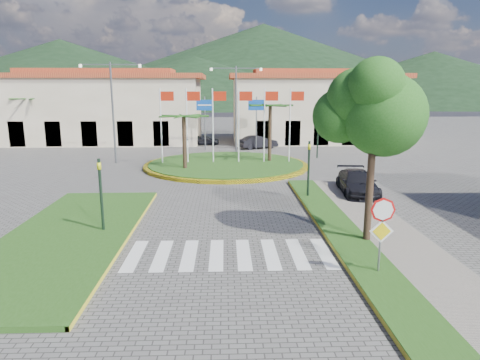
{
  "coord_description": "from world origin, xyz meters",
  "views": [
    {
      "loc": [
        -0.05,
        -10.82,
        6.0
      ],
      "look_at": [
        0.6,
        8.0,
        1.94
      ],
      "focal_mm": 32.0,
      "sensor_mm": 36.0,
      "label": 1
    }
  ],
  "objects_px": {
    "stop_sign": "(382,224)",
    "car_dark_b": "(258,142)",
    "roundabout_island": "(226,164)",
    "deciduous_tree": "(375,111)",
    "car_dark_a": "(204,140)",
    "white_van": "(147,140)",
    "car_side_right": "(357,183)"
  },
  "relations": [
    {
      "from": "roundabout_island",
      "to": "car_side_right",
      "type": "xyz_separation_m",
      "value": [
        7.5,
        -9.21,
        0.51
      ]
    },
    {
      "from": "car_side_right",
      "to": "deciduous_tree",
      "type": "bearing_deg",
      "value": -99.03
    },
    {
      "from": "white_van",
      "to": "car_dark_a",
      "type": "height_order",
      "value": "white_van"
    },
    {
      "from": "deciduous_tree",
      "to": "white_van",
      "type": "xyz_separation_m",
      "value": [
        -13.89,
        29.71,
        -4.62
      ]
    },
    {
      "from": "roundabout_island",
      "to": "deciduous_tree",
      "type": "distance_m",
      "value": 18.55
    },
    {
      "from": "stop_sign",
      "to": "car_dark_a",
      "type": "bearing_deg",
      "value": 102.26
    },
    {
      "from": "white_van",
      "to": "car_dark_a",
      "type": "xyz_separation_m",
      "value": [
        6.09,
        0.36,
        -0.01
      ]
    },
    {
      "from": "car_dark_b",
      "to": "white_van",
      "type": "bearing_deg",
      "value": 55.91
    },
    {
      "from": "stop_sign",
      "to": "car_dark_b",
      "type": "distance_m",
      "value": 30.28
    },
    {
      "from": "roundabout_island",
      "to": "white_van",
      "type": "distance_m",
      "value": 15.24
    },
    {
      "from": "stop_sign",
      "to": "white_van",
      "type": "distance_m",
      "value": 35.36
    },
    {
      "from": "stop_sign",
      "to": "white_van",
      "type": "bearing_deg",
      "value": 112.09
    },
    {
      "from": "deciduous_tree",
      "to": "white_van",
      "type": "relative_size",
      "value": 1.69
    },
    {
      "from": "roundabout_island",
      "to": "white_van",
      "type": "bearing_deg",
      "value": 123.44
    },
    {
      "from": "car_dark_a",
      "to": "roundabout_island",
      "type": "bearing_deg",
      "value": -169.71
    },
    {
      "from": "stop_sign",
      "to": "deciduous_tree",
      "type": "bearing_deg",
      "value": 78.82
    },
    {
      "from": "deciduous_tree",
      "to": "car_side_right",
      "type": "bearing_deg",
      "value": 75.59
    },
    {
      "from": "stop_sign",
      "to": "deciduous_tree",
      "type": "relative_size",
      "value": 0.39
    },
    {
      "from": "white_van",
      "to": "deciduous_tree",
      "type": "bearing_deg",
      "value": -154.81
    },
    {
      "from": "roundabout_island",
      "to": "white_van",
      "type": "height_order",
      "value": "roundabout_island"
    },
    {
      "from": "white_van",
      "to": "car_dark_b",
      "type": "bearing_deg",
      "value": -102.1
    },
    {
      "from": "roundabout_island",
      "to": "car_dark_a",
      "type": "bearing_deg",
      "value": 99.97
    },
    {
      "from": "deciduous_tree",
      "to": "car_dark_a",
      "type": "relative_size",
      "value": 2.12
    },
    {
      "from": "car_side_right",
      "to": "stop_sign",
      "type": "bearing_deg",
      "value": -98.13
    },
    {
      "from": "white_van",
      "to": "car_side_right",
      "type": "xyz_separation_m",
      "value": [
        15.89,
        -21.93,
        0.13
      ]
    },
    {
      "from": "car_dark_a",
      "to": "car_dark_b",
      "type": "height_order",
      "value": "car_dark_b"
    },
    {
      "from": "white_van",
      "to": "car_dark_b",
      "type": "distance_m",
      "value": 11.95
    },
    {
      "from": "roundabout_island",
      "to": "stop_sign",
      "type": "distance_m",
      "value": 20.69
    },
    {
      "from": "white_van",
      "to": "car_dark_b",
      "type": "xyz_separation_m",
      "value": [
        11.68,
        -2.53,
        0.09
      ]
    },
    {
      "from": "stop_sign",
      "to": "car_dark_b",
      "type": "height_order",
      "value": "stop_sign"
    },
    {
      "from": "roundabout_island",
      "to": "deciduous_tree",
      "type": "height_order",
      "value": "deciduous_tree"
    },
    {
      "from": "roundabout_island",
      "to": "car_dark_b",
      "type": "xyz_separation_m",
      "value": [
        3.29,
        10.18,
        0.48
      ]
    }
  ]
}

